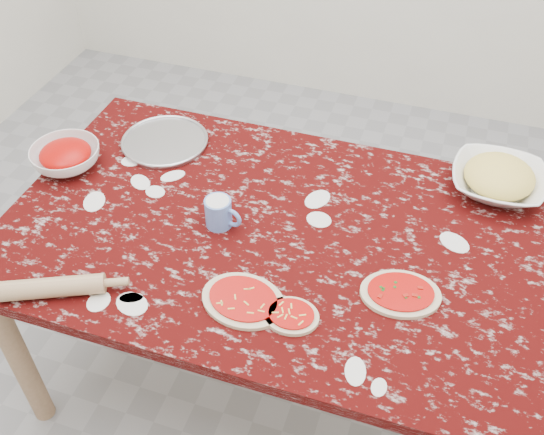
{
  "coord_description": "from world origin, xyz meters",
  "views": [
    {
      "loc": [
        0.41,
        -1.24,
        2.02
      ],
      "look_at": [
        0.0,
        0.0,
        0.8
      ],
      "focal_mm": 40.57,
      "sensor_mm": 36.0,
      "label": 1
    }
  ],
  "objects_px": {
    "sauce_bowl": "(66,157)",
    "flour_mug": "(219,212)",
    "cheese_bowl": "(498,181)",
    "worktable": "(272,249)",
    "pizza_tray": "(165,142)",
    "rolling_pin": "(52,287)"
  },
  "relations": [
    {
      "from": "sauce_bowl",
      "to": "flour_mug",
      "type": "distance_m",
      "value": 0.59
    },
    {
      "from": "cheese_bowl",
      "to": "flour_mug",
      "type": "height_order",
      "value": "flour_mug"
    },
    {
      "from": "worktable",
      "to": "pizza_tray",
      "type": "bearing_deg",
      "value": 149.15
    },
    {
      "from": "flour_mug",
      "to": "rolling_pin",
      "type": "relative_size",
      "value": 0.43
    },
    {
      "from": "worktable",
      "to": "pizza_tray",
      "type": "relative_size",
      "value": 5.46
    },
    {
      "from": "flour_mug",
      "to": "pizza_tray",
      "type": "bearing_deg",
      "value": 136.41
    },
    {
      "from": "flour_mug",
      "to": "worktable",
      "type": "bearing_deg",
      "value": 9.67
    },
    {
      "from": "rolling_pin",
      "to": "worktable",
      "type": "bearing_deg",
      "value": 41.31
    },
    {
      "from": "cheese_bowl",
      "to": "rolling_pin",
      "type": "height_order",
      "value": "cheese_bowl"
    },
    {
      "from": "worktable",
      "to": "flour_mug",
      "type": "xyz_separation_m",
      "value": [
        -0.15,
        -0.03,
        0.13
      ]
    },
    {
      "from": "sauce_bowl",
      "to": "rolling_pin",
      "type": "xyz_separation_m",
      "value": [
        0.27,
        -0.49,
        -0.01
      ]
    },
    {
      "from": "flour_mug",
      "to": "cheese_bowl",
      "type": "bearing_deg",
      "value": 28.72
    },
    {
      "from": "worktable",
      "to": "cheese_bowl",
      "type": "xyz_separation_m",
      "value": [
        0.62,
        0.4,
        0.12
      ]
    },
    {
      "from": "sauce_bowl",
      "to": "cheese_bowl",
      "type": "height_order",
      "value": "same"
    },
    {
      "from": "flour_mug",
      "to": "rolling_pin",
      "type": "distance_m",
      "value": 0.51
    },
    {
      "from": "worktable",
      "to": "rolling_pin",
      "type": "bearing_deg",
      "value": -138.69
    },
    {
      "from": "worktable",
      "to": "cheese_bowl",
      "type": "bearing_deg",
      "value": 32.72
    },
    {
      "from": "sauce_bowl",
      "to": "flour_mug",
      "type": "bearing_deg",
      "value": -9.99
    },
    {
      "from": "worktable",
      "to": "cheese_bowl",
      "type": "height_order",
      "value": "cheese_bowl"
    },
    {
      "from": "cheese_bowl",
      "to": "rolling_pin",
      "type": "bearing_deg",
      "value": -143.31
    },
    {
      "from": "pizza_tray",
      "to": "cheese_bowl",
      "type": "relative_size",
      "value": 1.01
    },
    {
      "from": "pizza_tray",
      "to": "rolling_pin",
      "type": "height_order",
      "value": "rolling_pin"
    }
  ]
}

